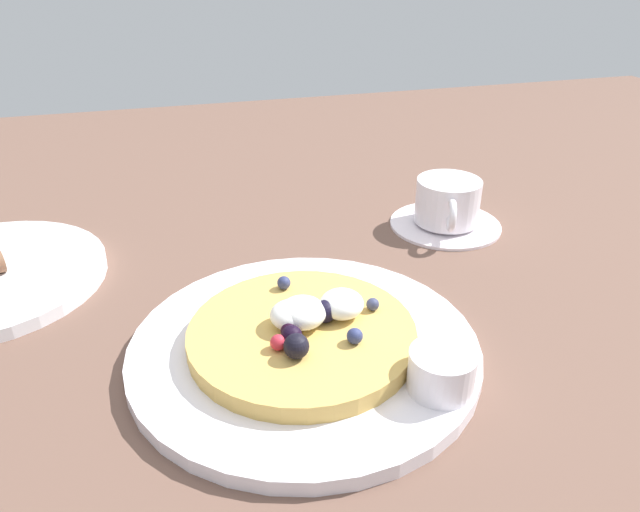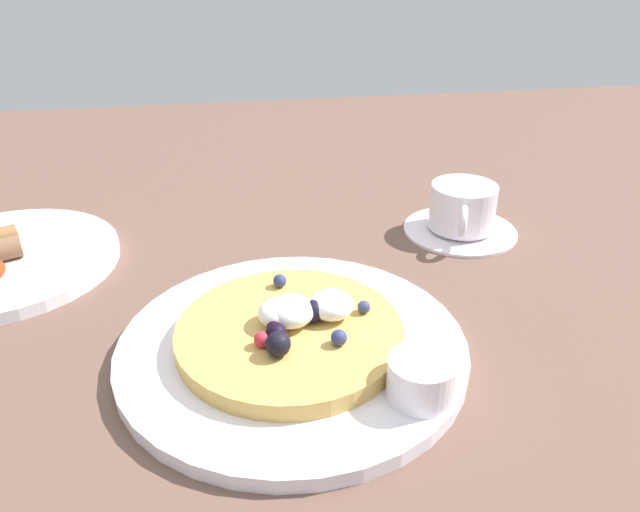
% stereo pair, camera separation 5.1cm
% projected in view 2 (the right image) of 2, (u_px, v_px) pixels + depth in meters
% --- Properties ---
extents(ground_plane, '(2.08, 1.53, 0.03)m').
position_uv_depth(ground_plane, '(267.00, 315.00, 0.59)').
color(ground_plane, brown).
extents(pancake_plate, '(0.29, 0.29, 0.01)m').
position_uv_depth(pancake_plate, '(292.00, 347.00, 0.51)').
color(pancake_plate, white).
rests_on(pancake_plate, ground_plane).
extents(pancake_with_berries, '(0.19, 0.19, 0.04)m').
position_uv_depth(pancake_with_berries, '(291.00, 330.00, 0.50)').
color(pancake_with_berries, tan).
rests_on(pancake_with_berries, pancake_plate).
extents(syrup_ramekin, '(0.05, 0.05, 0.03)m').
position_uv_depth(syrup_ramekin, '(421.00, 378.00, 0.44)').
color(syrup_ramekin, white).
rests_on(syrup_ramekin, pancake_plate).
extents(breakfast_plate, '(0.24, 0.24, 0.01)m').
position_uv_depth(breakfast_plate, '(2.00, 261.00, 0.64)').
color(breakfast_plate, white).
rests_on(breakfast_plate, ground_plane).
extents(coffee_saucer, '(0.13, 0.13, 0.01)m').
position_uv_depth(coffee_saucer, '(460.00, 229.00, 0.71)').
color(coffee_saucer, white).
rests_on(coffee_saucer, ground_plane).
extents(coffee_cup, '(0.08, 0.10, 0.05)m').
position_uv_depth(coffee_cup, '(463.00, 206.00, 0.69)').
color(coffee_cup, white).
rests_on(coffee_cup, coffee_saucer).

